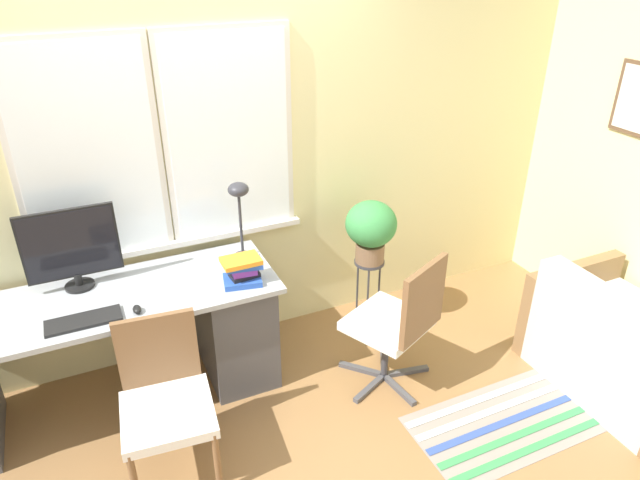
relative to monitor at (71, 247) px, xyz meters
name	(u,v)px	position (x,y,z in m)	size (l,w,h in m)	color
ground_plane	(246,403)	(0.78, -0.52, -1.02)	(14.00, 14.00, 0.00)	olive
wall_back_with_window	(193,158)	(0.77, 0.22, 0.34)	(9.00, 0.12, 2.70)	beige
wall_right_with_picture	(618,135)	(3.52, -0.52, 0.33)	(0.08, 9.00, 2.70)	beige
desk	(102,352)	(0.04, -0.19, -0.61)	(2.08, 0.66, 0.76)	#9EA3A8
monitor	(71,247)	(0.00, 0.00, 0.00)	(0.51, 0.16, 0.49)	black
keyboard	(84,321)	(-0.01, -0.38, -0.25)	(0.38, 0.14, 0.02)	black
mouse	(137,309)	(0.26, -0.40, -0.24)	(0.05, 0.08, 0.04)	black
desk_lamp	(239,199)	(0.97, -0.05, 0.14)	(0.13, 0.13, 0.50)	#2D2D33
book_stack	(243,270)	(0.87, -0.35, -0.18)	(0.25, 0.20, 0.16)	#2851B2
desk_chair_wooden	(165,398)	(0.30, -0.79, -0.55)	(0.49, 0.50, 0.86)	brown
office_chair_swivel	(398,321)	(1.71, -0.73, -0.54)	(0.60, 0.61, 0.93)	#47474C
couch_loveseat	(626,350)	(3.00, -1.34, -0.74)	(0.80, 1.10, 0.77)	beige
plant_stand	(369,272)	(1.83, -0.15, -0.53)	(0.21, 0.21, 0.58)	#333338
potted_plant	(371,227)	(1.83, -0.15, -0.19)	(0.35, 0.35, 0.44)	brown
floor_rug_striped	(506,422)	(2.14, -1.31, -1.01)	(1.13, 0.59, 0.01)	gray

